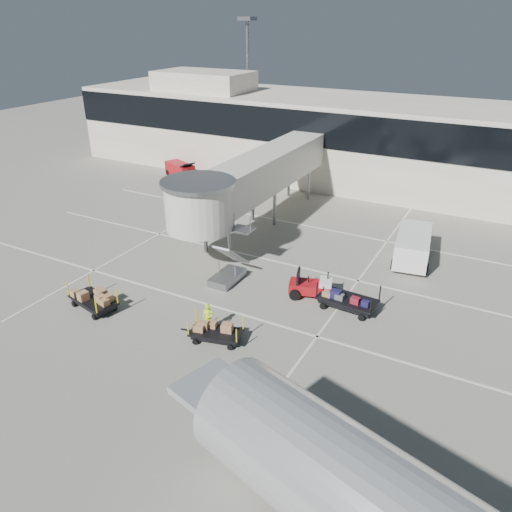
% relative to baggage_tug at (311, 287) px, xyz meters
% --- Properties ---
extents(ground, '(140.00, 140.00, 0.00)m').
position_rel_baggage_tug_xyz_m(ground, '(-4.03, -5.83, -0.60)').
color(ground, '#9A978A').
rests_on(ground, ground).
extents(lane_markings, '(40.00, 30.00, 0.02)m').
position_rel_baggage_tug_xyz_m(lane_markings, '(-4.69, 3.50, -0.59)').
color(lane_markings, silver).
rests_on(lane_markings, ground).
extents(terminal, '(64.00, 12.11, 15.20)m').
position_rel_baggage_tug_xyz_m(terminal, '(-4.38, 24.11, 3.50)').
color(terminal, silver).
rests_on(terminal, ground).
extents(jet_bridge, '(5.70, 20.40, 6.03)m').
position_rel_baggage_tug_xyz_m(jet_bridge, '(-8.00, 6.43, 3.68)').
color(jet_bridge, beige).
rests_on(jet_bridge, ground).
extents(baggage_tug, '(2.77, 2.22, 1.66)m').
position_rel_baggage_tug_xyz_m(baggage_tug, '(0.00, 0.00, 0.00)').
color(baggage_tug, maroon).
rests_on(baggage_tug, ground).
extents(suitcase_cart, '(4.19, 1.87, 1.62)m').
position_rel_baggage_tug_xyz_m(suitcase_cart, '(2.42, -0.38, -0.05)').
color(suitcase_cart, black).
rests_on(suitcase_cart, ground).
extents(box_cart_near, '(3.41, 1.95, 1.31)m').
position_rel_baggage_tug_xyz_m(box_cart_near, '(-2.59, -6.65, -0.12)').
color(box_cart_near, black).
rests_on(box_cart_near, ground).
extents(box_cart_far, '(3.83, 2.16, 1.47)m').
position_rel_baggage_tug_xyz_m(box_cart_far, '(-10.59, -7.29, -0.04)').
color(box_cart_far, black).
rests_on(box_cart_far, ground).
extents(ground_worker, '(0.70, 0.59, 1.65)m').
position_rel_baggage_tug_xyz_m(ground_worker, '(-3.42, -6.08, 0.22)').
color(ground_worker, '#B4E918').
rests_on(ground_worker, ground).
extents(minivan, '(2.96, 5.57, 2.01)m').
position_rel_baggage_tug_xyz_m(minivan, '(4.25, 7.91, 0.61)').
color(minivan, white).
rests_on(minivan, ground).
extents(belt_loader, '(4.16, 2.89, 1.89)m').
position_rel_baggage_tug_xyz_m(belt_loader, '(-21.62, 16.36, 0.12)').
color(belt_loader, maroon).
rests_on(belt_loader, ground).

